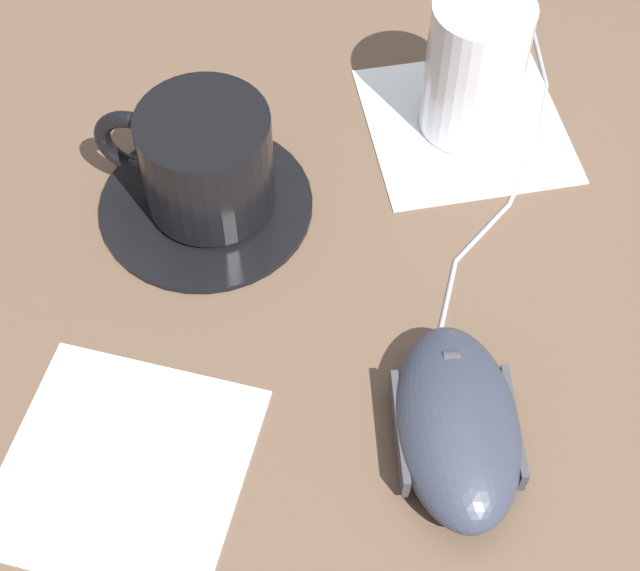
{
  "coord_description": "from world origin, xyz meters",
  "views": [
    {
      "loc": [
        -0.11,
        -0.33,
        0.48
      ],
      "look_at": [
        -0.03,
        -0.03,
        0.03
      ],
      "focal_mm": 55.0,
      "sensor_mm": 36.0,
      "label": 1
    }
  ],
  "objects_px": {
    "drinking_glass": "(475,68)",
    "saucer": "(206,203)",
    "coffee_cup": "(203,159)",
    "computer_mouse": "(457,425)"
  },
  "relations": [
    {
      "from": "drinking_glass",
      "to": "saucer",
      "type": "bearing_deg",
      "value": -172.68
    },
    {
      "from": "coffee_cup",
      "to": "drinking_glass",
      "type": "relative_size",
      "value": 1.08
    },
    {
      "from": "coffee_cup",
      "to": "drinking_glass",
      "type": "height_order",
      "value": "drinking_glass"
    },
    {
      "from": "saucer",
      "to": "coffee_cup",
      "type": "distance_m",
      "value": 0.04
    },
    {
      "from": "saucer",
      "to": "computer_mouse",
      "type": "xyz_separation_m",
      "value": [
        0.09,
        -0.19,
        0.01
      ]
    },
    {
      "from": "saucer",
      "to": "computer_mouse",
      "type": "bearing_deg",
      "value": -64.18
    },
    {
      "from": "computer_mouse",
      "to": "saucer",
      "type": "bearing_deg",
      "value": 115.82
    },
    {
      "from": "saucer",
      "to": "coffee_cup",
      "type": "relative_size",
      "value": 1.29
    },
    {
      "from": "coffee_cup",
      "to": "computer_mouse",
      "type": "xyz_separation_m",
      "value": [
        0.09,
        -0.2,
        -0.02
      ]
    },
    {
      "from": "saucer",
      "to": "computer_mouse",
      "type": "relative_size",
      "value": 1.03
    }
  ]
}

